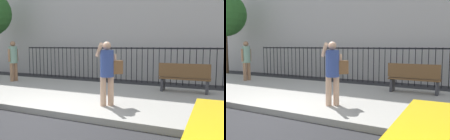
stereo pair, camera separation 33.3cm
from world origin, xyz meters
The scene contains 6 objects.
ground_plane centered at (0.00, 0.00, 0.00)m, with size 60.00×60.00×0.00m, color #28282B.
sidewalk centered at (0.00, 2.20, 0.07)m, with size 28.00×4.40×0.15m, color #9E9B93.
iron_fence centered at (0.00, 5.90, 1.02)m, with size 12.03×0.04×1.60m.
pedestrian_on_phone centered at (1.30, 1.02, 1.09)m, with size 0.69×0.67×1.62m.
pedestrian_walking centered at (-4.19, 3.10, 1.13)m, with size 0.36×0.49×1.71m.
street_bench centered at (2.80, 3.58, 0.65)m, with size 1.60×0.45×0.95m.
Camera 2 is at (4.18, -4.17, 1.67)m, focal length 38.14 mm.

